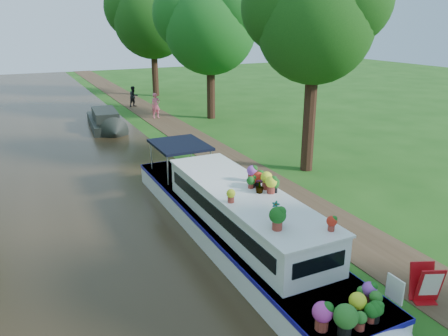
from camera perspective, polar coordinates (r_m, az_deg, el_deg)
The scene contains 12 objects.
ground at distance 15.83m, azimuth 5.91°, elevation -5.30°, with size 100.00×100.00×0.00m, color #1A4B12.
canal_water at distance 13.91m, azimuth -15.96°, elevation -9.48°, with size 10.00×100.00×0.02m, color black.
towpath at distance 16.45m, azimuth 9.49°, elevation -4.47°, with size 2.20×100.00×0.03m, color #412F1E.
plant_boat at distance 12.72m, azimuth 2.55°, elevation -7.23°, with size 2.29×13.52×2.27m.
tree_near_overhang at distance 19.16m, azimuth 11.74°, elevation 18.89°, with size 5.52×5.28×8.99m.
tree_near_mid at distance 29.93m, azimuth -1.90°, elevation 18.71°, with size 6.90×6.60×9.40m.
tree_near_far at distance 40.08m, azimuth -9.45°, elevation 19.34°, with size 7.59×7.26×10.30m.
second_boat at distance 28.40m, azimuth -15.23°, elevation 5.95°, with size 2.16×6.14×1.17m.
sandwich_board at distance 11.73m, azimuth 24.87°, elevation -13.73°, with size 0.65×0.67×0.94m.
pedestrian_pink at distance 30.65m, azimuth -8.90°, elevation 8.06°, with size 0.63×0.41×1.72m, color #BF4E94.
pedestrian_dark at distance 35.12m, azimuth -11.71°, elevation 9.13°, with size 0.77×0.60×1.59m, color black.
verge_plant at distance 17.93m, azimuth 1.58°, elevation -1.46°, with size 0.43×0.38×0.48m, color #1D6023.
Camera 1 is at (-7.75, -12.23, 6.40)m, focal length 35.00 mm.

